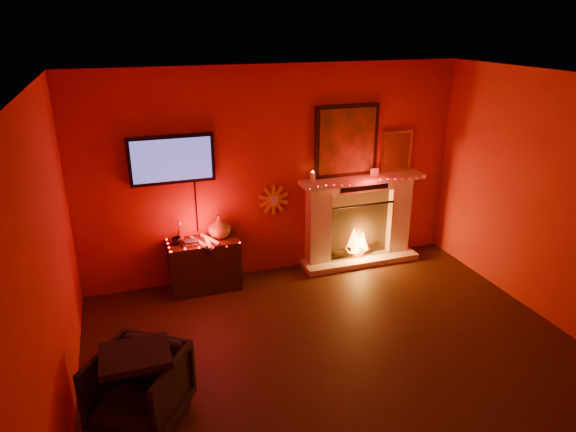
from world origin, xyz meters
name	(u,v)px	position (x,y,z in m)	size (l,w,h in m)	color
room	(366,252)	(0.00, 0.00, 1.35)	(5.00, 5.00, 5.00)	black
fireplace	(359,212)	(1.14, 2.39, 0.72)	(1.72, 0.40, 2.18)	beige
tv	(172,160)	(-1.30, 2.45, 1.65)	(1.00, 0.07, 1.24)	black
sunburst_clock	(274,200)	(-0.05, 2.48, 1.00)	(0.40, 0.03, 0.40)	gold
console_table	(205,261)	(-1.01, 2.26, 0.38)	(0.86, 0.54, 0.94)	black
armchair	(139,387)	(-1.95, 0.17, 0.32)	(0.69, 0.71, 0.65)	black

